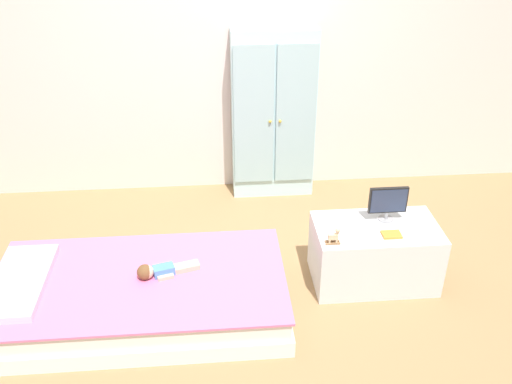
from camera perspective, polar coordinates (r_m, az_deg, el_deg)
ground_plane at (r=3.79m, az=-1.09°, el=-10.67°), size 10.00×10.00×0.02m
back_wall at (r=4.59m, az=-2.65°, el=15.91°), size 6.40×0.05×2.70m
bed at (r=3.68m, az=-11.57°, el=-10.14°), size 1.83×0.97×0.25m
pillow at (r=3.75m, az=-22.80°, el=-8.36°), size 0.32×0.70×0.05m
doll at (r=3.58m, az=-10.02°, el=-7.86°), size 0.39×0.17×0.10m
wardrobe at (r=4.65m, az=1.75°, el=7.81°), size 0.68×0.27×1.41m
tv_stand at (r=3.88m, az=11.86°, el=-6.10°), size 0.81×0.47×0.43m
tv_monitor at (r=3.78m, az=13.22°, el=-0.97°), size 0.25×0.10×0.24m
rocking_horse_toy at (r=3.53m, az=7.92°, el=-4.48°), size 0.09×0.04×0.11m
book_orange at (r=3.69m, az=13.55°, el=-4.21°), size 0.12×0.09×0.01m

